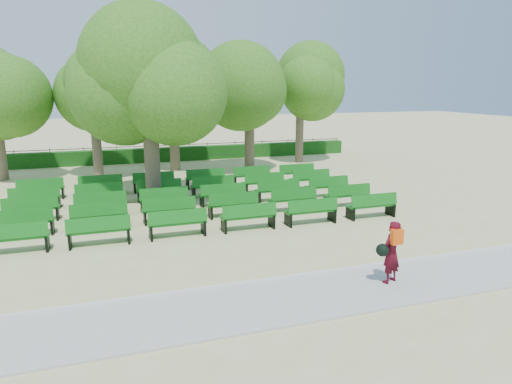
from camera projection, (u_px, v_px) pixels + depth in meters
ground at (212, 217)px, 17.39m from camera, size 120.00×120.00×0.00m
paving at (285, 301)px, 10.54m from camera, size 30.00×2.20×0.06m
curb at (268, 280)px, 11.60m from camera, size 30.00×0.12×0.10m
hedge at (164, 154)px, 30.23m from camera, size 26.00×0.70×0.90m
fence at (164, 160)px, 30.70m from camera, size 26.00×0.10×1.02m
tree_line at (174, 172)px, 26.63m from camera, size 21.80×6.80×7.04m
bench_array at (194, 205)px, 18.73m from camera, size 1.95×0.73×1.21m
tree_among at (148, 85)px, 18.04m from camera, size 5.54×5.54×7.44m
person at (391, 251)px, 11.29m from camera, size 0.80×0.58×1.59m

